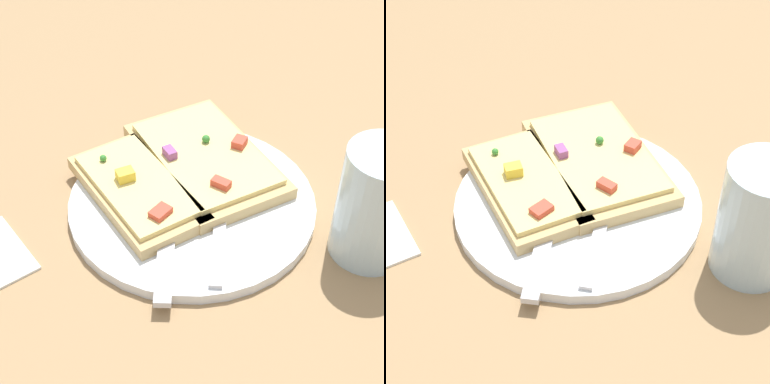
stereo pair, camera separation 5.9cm
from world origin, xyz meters
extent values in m
plane|color=#9E7A51|center=(0.00, 0.00, 0.00)|extent=(4.00, 4.00, 0.00)
cylinder|color=white|center=(0.00, 0.00, 0.01)|extent=(0.26, 0.26, 0.01)
cube|color=silver|center=(0.01, 0.06, 0.01)|extent=(0.09, 0.10, 0.01)
cube|color=silver|center=(-0.05, 0.00, 0.01)|extent=(0.05, 0.05, 0.01)
cube|color=silver|center=(-0.08, -0.02, 0.01)|extent=(0.02, 0.02, 0.00)
cube|color=silver|center=(-0.07, -0.03, 0.01)|extent=(0.02, 0.02, 0.00)
cube|color=silver|center=(-0.07, -0.03, 0.01)|extent=(0.02, 0.02, 0.00)
cube|color=silver|center=(-0.06, -0.04, 0.01)|extent=(0.02, 0.02, 0.00)
cube|color=silver|center=(0.08, 0.07, 0.01)|extent=(0.06, 0.07, 0.01)
cube|color=silver|center=(0.02, -0.02, 0.01)|extent=(0.10, 0.11, 0.00)
cube|color=tan|center=(-0.05, -0.04, 0.02)|extent=(0.14, 0.20, 0.01)
cube|color=#E5CC7A|center=(-0.05, -0.04, 0.03)|extent=(0.13, 0.18, 0.01)
cube|color=#D14733|center=(-0.08, -0.02, 0.04)|extent=(0.02, 0.02, 0.01)
cube|color=#934C8E|center=(-0.01, -0.05, 0.04)|extent=(0.01, 0.02, 0.01)
cube|color=#D14733|center=(-0.02, 0.02, 0.04)|extent=(0.02, 0.02, 0.01)
sphere|color=#388433|center=(-0.06, -0.05, 0.04)|extent=(0.01, 0.01, 0.01)
cube|color=tan|center=(0.04, -0.04, 0.02)|extent=(0.10, 0.17, 0.01)
cube|color=#E5CC7A|center=(0.04, -0.04, 0.03)|extent=(0.08, 0.15, 0.01)
cube|color=yellow|center=(0.05, -0.05, 0.04)|extent=(0.02, 0.02, 0.01)
cube|color=#D14733|center=(0.05, 0.02, 0.04)|extent=(0.02, 0.02, 0.01)
sphere|color=#388433|center=(0.05, -0.09, 0.04)|extent=(0.01, 0.01, 0.01)
sphere|color=tan|center=(0.04, -0.04, 0.02)|extent=(0.01, 0.01, 0.01)
sphere|color=tan|center=(-0.01, -0.08, 0.01)|extent=(0.01, 0.01, 0.01)
sphere|color=tan|center=(0.00, 0.02, 0.02)|extent=(0.01, 0.01, 0.01)
cylinder|color=silver|center=(-0.10, 0.15, 0.06)|extent=(0.07, 0.07, 0.12)
camera|label=1|loc=(0.30, 0.39, 0.47)|focal=60.00mm
camera|label=2|loc=(0.25, 0.42, 0.47)|focal=60.00mm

